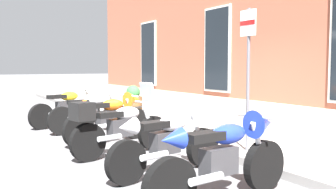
# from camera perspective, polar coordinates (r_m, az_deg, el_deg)

# --- Properties ---
(ground_plane) EXTENTS (140.00, 140.00, 0.00)m
(ground_plane) POSITION_cam_1_polar(r_m,az_deg,el_deg) (8.14, 0.47, -7.14)
(ground_plane) COLOR #4C4C4F
(sidewalk) EXTENTS (28.37, 2.94, 0.14)m
(sidewalk) POSITION_cam_1_polar(r_m,az_deg,el_deg) (8.95, 8.62, -5.68)
(sidewalk) COLOR slate
(sidewalk) RESTS_ON ground_plane
(lane_stripe) EXTENTS (28.37, 0.12, 0.01)m
(lane_stripe) POSITION_cam_1_polar(r_m,az_deg,el_deg) (7.10, -22.66, -9.13)
(lane_stripe) COLOR silver
(lane_stripe) RESTS_ON ground_plane
(motorcycle_yellow_naked) EXTENTS (0.84, 2.08, 0.99)m
(motorcycle_yellow_naked) POSITION_cam_1_polar(r_m,az_deg,el_deg) (10.55, -14.89, -1.95)
(motorcycle_yellow_naked) COLOR black
(motorcycle_yellow_naked) RESTS_ON ground_plane
(motorcycle_grey_naked) EXTENTS (0.62, 2.03, 0.93)m
(motorcycle_grey_naked) POSITION_cam_1_polar(r_m,az_deg,el_deg) (9.43, -11.59, -2.71)
(motorcycle_grey_naked) COLOR black
(motorcycle_grey_naked) RESTS_ON ground_plane
(motorcycle_orange_sport) EXTENTS (0.73, 2.07, 1.05)m
(motorcycle_orange_sport) POSITION_cam_1_polar(r_m,az_deg,el_deg) (8.10, -8.43, -3.16)
(motorcycle_orange_sport) COLOR black
(motorcycle_orange_sport) RESTS_ON ground_plane
(motorcycle_silver_touring) EXTENTS (0.77, 2.05, 1.30)m
(motorcycle_silver_touring) POSITION_cam_1_polar(r_m,az_deg,el_deg) (6.87, -7.58, -4.70)
(motorcycle_silver_touring) COLOR black
(motorcycle_silver_touring) RESTS_ON ground_plane
(motorcycle_white_sport) EXTENTS (0.69, 2.09, 1.01)m
(motorcycle_white_sport) POSITION_cam_1_polar(r_m,az_deg,el_deg) (5.70, 0.61, -6.40)
(motorcycle_white_sport) COLOR black
(motorcycle_white_sport) RESTS_ON ground_plane
(motorcycle_blue_sport) EXTENTS (0.62, 2.18, 1.06)m
(motorcycle_blue_sport) POSITION_cam_1_polar(r_m,az_deg,el_deg) (4.60, 8.84, -8.79)
(motorcycle_blue_sport) COLOR black
(motorcycle_blue_sport) RESTS_ON ground_plane
(parking_sign) EXTENTS (0.36, 0.07, 2.46)m
(parking_sign) POSITION_cam_1_polar(r_m,az_deg,el_deg) (6.70, 11.89, 5.17)
(parking_sign) COLOR #4C4C51
(parking_sign) RESTS_ON sidewalk
(barrel_planter) EXTENTS (0.55, 0.55, 0.91)m
(barrel_planter) POSITION_cam_1_polar(r_m,az_deg,el_deg) (11.27, -5.23, -1.19)
(barrel_planter) COLOR brown
(barrel_planter) RESTS_ON sidewalk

